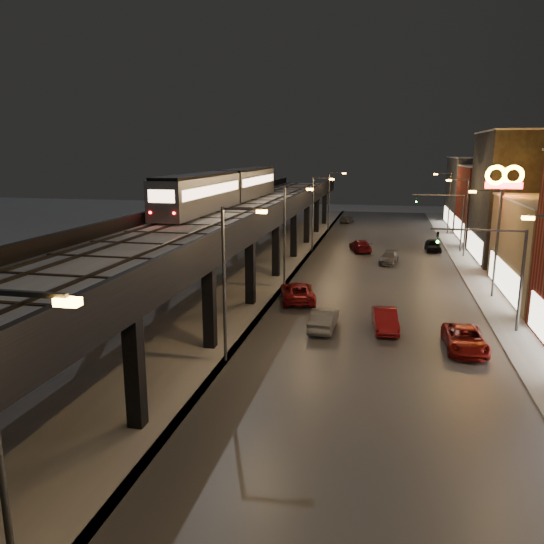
{
  "coord_description": "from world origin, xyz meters",
  "views": [
    {
      "loc": [
        8.08,
        -14.71,
        11.9
      ],
      "look_at": [
        1.62,
        15.07,
        5.0
      ],
      "focal_mm": 35.0,
      "sensor_mm": 36.0,
      "label": 1
    }
  ],
  "objects_px": {
    "car_near_white": "(324,320)",
    "car_far_white": "(347,219)",
    "subway_train": "(228,187)",
    "car_onc_white": "(389,258)",
    "car_mid_dark": "(360,246)",
    "car_onc_red": "(433,246)",
    "car_mid_silver": "(298,292)",
    "car_onc_silver": "(385,321)",
    "car_onc_dark": "(465,340)"
  },
  "relations": [
    {
      "from": "car_onc_red",
      "to": "car_onc_dark",
      "type": "bearing_deg",
      "value": -93.73
    },
    {
      "from": "car_mid_silver",
      "to": "car_onc_silver",
      "type": "xyz_separation_m",
      "value": [
        7.02,
        -5.89,
        -0.05
      ]
    },
    {
      "from": "car_onc_white",
      "to": "car_onc_red",
      "type": "relative_size",
      "value": 1.0
    },
    {
      "from": "subway_train",
      "to": "car_mid_dark",
      "type": "height_order",
      "value": "subway_train"
    },
    {
      "from": "car_mid_silver",
      "to": "car_mid_dark",
      "type": "relative_size",
      "value": 1.12
    },
    {
      "from": "car_near_white",
      "to": "car_far_white",
      "type": "relative_size",
      "value": 1.06
    },
    {
      "from": "subway_train",
      "to": "car_onc_red",
      "type": "bearing_deg",
      "value": 28.82
    },
    {
      "from": "subway_train",
      "to": "car_onc_silver",
      "type": "xyz_separation_m",
      "value": [
        16.81,
        -19.05,
        -7.58
      ]
    },
    {
      "from": "car_near_white",
      "to": "car_onc_red",
      "type": "distance_m",
      "value": 33.49
    },
    {
      "from": "car_onc_silver",
      "to": "car_onc_dark",
      "type": "height_order",
      "value": "car_onc_silver"
    },
    {
      "from": "subway_train",
      "to": "car_onc_silver",
      "type": "relative_size",
      "value": 7.77
    },
    {
      "from": "subway_train",
      "to": "car_mid_dark",
      "type": "distance_m",
      "value": 18.65
    },
    {
      "from": "car_near_white",
      "to": "car_onc_white",
      "type": "distance_m",
      "value": 23.91
    },
    {
      "from": "car_onc_white",
      "to": "subway_train",
      "type": "bearing_deg",
      "value": -159.77
    },
    {
      "from": "car_near_white",
      "to": "car_onc_silver",
      "type": "height_order",
      "value": "car_near_white"
    },
    {
      "from": "car_mid_dark",
      "to": "subway_train",
      "type": "bearing_deg",
      "value": 21.25
    },
    {
      "from": "car_onc_dark",
      "to": "subway_train",
      "type": "bearing_deg",
      "value": 133.19
    },
    {
      "from": "car_onc_dark",
      "to": "car_near_white",
      "type": "bearing_deg",
      "value": 165.67
    },
    {
      "from": "car_mid_dark",
      "to": "car_onc_dark",
      "type": "xyz_separation_m",
      "value": [
        7.98,
        -32.08,
        -0.01
      ]
    },
    {
      "from": "car_onc_silver",
      "to": "car_onc_white",
      "type": "relative_size",
      "value": 1.03
    },
    {
      "from": "car_near_white",
      "to": "car_onc_dark",
      "type": "bearing_deg",
      "value": 169.22
    },
    {
      "from": "car_onc_silver",
      "to": "car_onc_dark",
      "type": "relative_size",
      "value": 0.87
    },
    {
      "from": "car_onc_red",
      "to": "car_mid_dark",
      "type": "bearing_deg",
      "value": -169.33
    },
    {
      "from": "car_mid_dark",
      "to": "car_onc_silver",
      "type": "relative_size",
      "value": 1.13
    },
    {
      "from": "car_near_white",
      "to": "car_onc_dark",
      "type": "relative_size",
      "value": 0.88
    },
    {
      "from": "subway_train",
      "to": "car_onc_silver",
      "type": "distance_m",
      "value": 26.52
    },
    {
      "from": "subway_train",
      "to": "car_mid_dark",
      "type": "relative_size",
      "value": 6.89
    },
    {
      "from": "car_near_white",
      "to": "car_onc_red",
      "type": "bearing_deg",
      "value": -104.57
    },
    {
      "from": "car_onc_dark",
      "to": "car_far_white",
      "type": "bearing_deg",
      "value": 99.69
    },
    {
      "from": "subway_train",
      "to": "car_near_white",
      "type": "distance_m",
      "value": 24.74
    },
    {
      "from": "car_onc_silver",
      "to": "car_far_white",
      "type": "bearing_deg",
      "value": 90.96
    },
    {
      "from": "car_near_white",
      "to": "car_onc_dark",
      "type": "distance_m",
      "value": 9.12
    },
    {
      "from": "car_mid_dark",
      "to": "car_onc_dark",
      "type": "bearing_deg",
      "value": 88.34
    },
    {
      "from": "car_mid_silver",
      "to": "subway_train",
      "type": "bearing_deg",
      "value": -67.29
    },
    {
      "from": "car_mid_dark",
      "to": "car_onc_dark",
      "type": "relative_size",
      "value": 0.98
    },
    {
      "from": "car_mid_silver",
      "to": "car_onc_silver",
      "type": "relative_size",
      "value": 1.26
    },
    {
      "from": "car_near_white",
      "to": "car_mid_dark",
      "type": "distance_m",
      "value": 30.06
    },
    {
      "from": "car_onc_silver",
      "to": "car_mid_silver",
      "type": "bearing_deg",
      "value": 133.98
    },
    {
      "from": "car_mid_dark",
      "to": "car_onc_white",
      "type": "xyz_separation_m",
      "value": [
        3.42,
        -6.54,
        -0.1
      ]
    },
    {
      "from": "car_mid_dark",
      "to": "car_onc_red",
      "type": "relative_size",
      "value": 1.16
    },
    {
      "from": "car_mid_dark",
      "to": "car_onc_white",
      "type": "height_order",
      "value": "car_mid_dark"
    },
    {
      "from": "subway_train",
      "to": "car_far_white",
      "type": "relative_size",
      "value": 8.15
    },
    {
      "from": "car_far_white",
      "to": "car_mid_silver",
      "type": "bearing_deg",
      "value": 100.75
    },
    {
      "from": "car_far_white",
      "to": "car_near_white",
      "type": "bearing_deg",
      "value": 103.71
    },
    {
      "from": "car_far_white",
      "to": "car_onc_silver",
      "type": "xyz_separation_m",
      "value": [
        6.86,
        -56.16,
        0.01
      ]
    },
    {
      "from": "subway_train",
      "to": "car_onc_white",
      "type": "relative_size",
      "value": 7.99
    },
    {
      "from": "car_far_white",
      "to": "car_onc_dark",
      "type": "xyz_separation_m",
      "value": [
        11.66,
        -58.97,
        -0.01
      ]
    },
    {
      "from": "car_far_white",
      "to": "car_onc_white",
      "type": "distance_m",
      "value": 34.17
    },
    {
      "from": "car_onc_red",
      "to": "car_mid_silver",
      "type": "bearing_deg",
      "value": -118.77
    },
    {
      "from": "car_near_white",
      "to": "car_onc_dark",
      "type": "height_order",
      "value": "car_near_white"
    }
  ]
}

